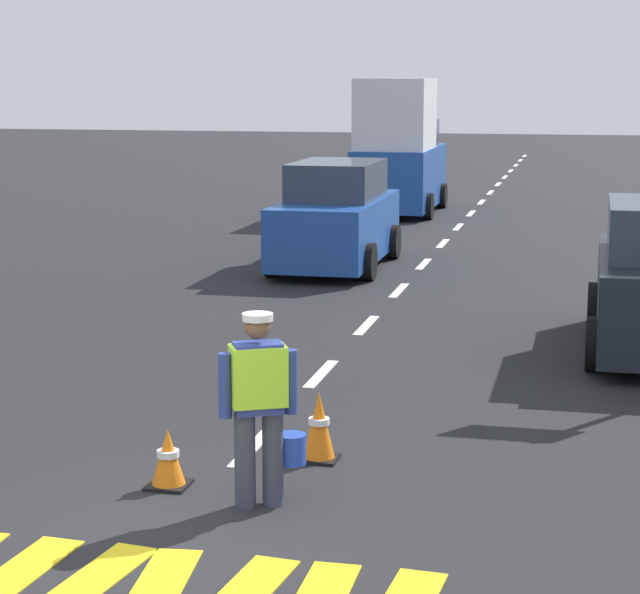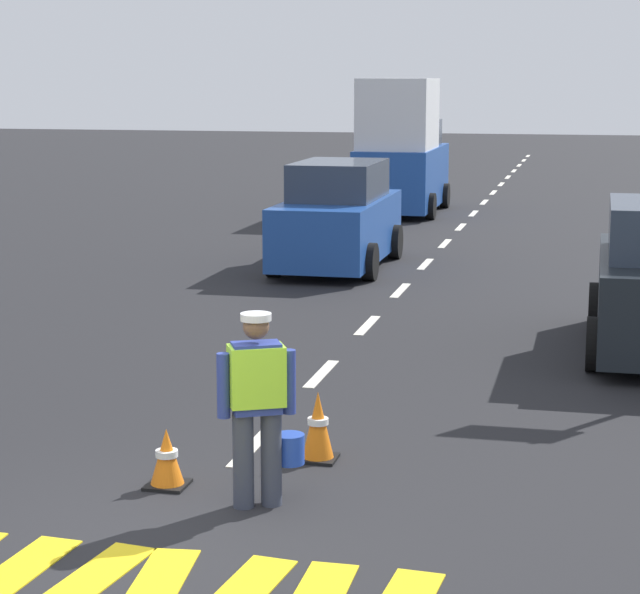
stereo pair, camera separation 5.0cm
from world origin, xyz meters
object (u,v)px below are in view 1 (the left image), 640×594
at_px(traffic_cone_near, 319,426).
at_px(traffic_cone_far, 168,458).
at_px(road_worker, 261,399).
at_px(car_oncoming_lead, 336,219).
at_px(delivery_truck, 399,153).

relative_size(traffic_cone_near, traffic_cone_far, 1.26).
bearing_deg(road_worker, traffic_cone_near, 81.35).
bearing_deg(traffic_cone_near, car_oncoming_lead, 101.29).
height_order(traffic_cone_near, traffic_cone_far, traffic_cone_near).
xyz_separation_m(road_worker, traffic_cone_far, (-0.94, 0.27, -0.67)).
height_order(road_worker, traffic_cone_far, road_worker).
distance_m(road_worker, car_oncoming_lead, 13.06).
bearing_deg(traffic_cone_far, road_worker, -16.24).
bearing_deg(car_oncoming_lead, traffic_cone_far, -84.68).
relative_size(traffic_cone_far, car_oncoming_lead, 0.12).
distance_m(road_worker, delivery_truck, 22.37).
height_order(road_worker, delivery_truck, delivery_truck).
bearing_deg(traffic_cone_far, car_oncoming_lead, 95.32).
bearing_deg(traffic_cone_near, traffic_cone_far, -137.54).
bearing_deg(delivery_truck, traffic_cone_near, -82.87).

